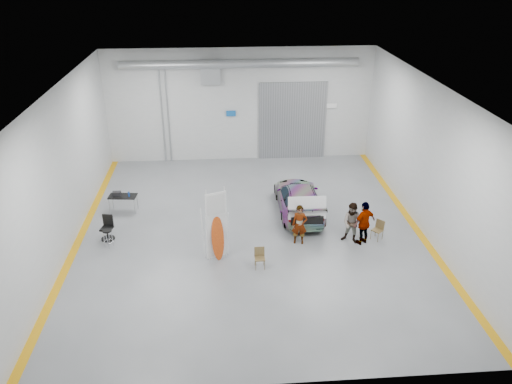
{
  "coord_description": "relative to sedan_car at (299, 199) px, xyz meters",
  "views": [
    {
      "loc": [
        -1.11,
        -17.61,
        10.4
      ],
      "look_at": [
        0.27,
        0.61,
        1.5
      ],
      "focal_mm": 35.0,
      "sensor_mm": 36.0,
      "label": 1
    }
  ],
  "objects": [
    {
      "name": "folding_chair_far",
      "position": [
        2.75,
        -2.5,
        -0.4
      ],
      "size": [
        0.52,
        0.61,
        0.8
      ],
      "rotation": [
        0.0,
        0.0,
        -0.86
      ],
      "color": "brown",
      "rests_on": "ground"
    },
    {
      "name": "office_chair",
      "position": [
        -7.92,
        -1.65,
        -0.21
      ],
      "size": [
        0.53,
        0.55,
        1.0
      ],
      "rotation": [
        0.0,
        0.0,
        -0.22
      ],
      "color": "black",
      "rests_on": "ground"
    },
    {
      "name": "person_c",
      "position": [
        2.11,
        -2.75,
        0.25
      ],
      "size": [
        1.12,
        0.88,
        1.8
      ],
      "primitive_type": "imported",
      "rotation": [
        0.0,
        0.0,
        3.64
      ],
      "color": "brown",
      "rests_on": "ground"
    },
    {
      "name": "sedan_car",
      "position": [
        0.0,
        0.0,
        0.0
      ],
      "size": [
        1.83,
        4.48,
        1.3
      ],
      "primitive_type": "imported",
      "rotation": [
        0.0,
        0.0,
        3.14
      ],
      "color": "white",
      "rests_on": "ground"
    },
    {
      "name": "person_b",
      "position": [
        1.68,
        -2.64,
        0.2
      ],
      "size": [
        1.04,
        0.97,
        1.69
      ],
      "primitive_type": "imported",
      "rotation": [
        0.0,
        0.0,
        -0.54
      ],
      "color": "slate",
      "rests_on": "ground"
    },
    {
      "name": "person_a",
      "position": [
        -0.37,
        -2.54,
        0.16
      ],
      "size": [
        0.65,
        0.49,
        1.62
      ],
      "primitive_type": "imported",
      "rotation": [
        0.0,
        0.0,
        -0.19
      ],
      "color": "#8A6A4B",
      "rests_on": "ground"
    },
    {
      "name": "shop_stool",
      "position": [
        -7.77,
        -2.27,
        -0.28
      ],
      "size": [
        0.38,
        0.38,
        0.75
      ],
      "rotation": [
        0.0,
        0.0,
        -0.22
      ],
      "color": "black",
      "rests_on": "ground"
    },
    {
      "name": "ground",
      "position": [
        -2.22,
        -1.54,
        -0.65
      ],
      "size": [
        16.0,
        16.0,
        0.0
      ],
      "primitive_type": "plane",
      "color": "slate",
      "rests_on": "ground"
    },
    {
      "name": "surfboard_display",
      "position": [
        -3.63,
        -3.46,
        0.53
      ],
      "size": [
        0.78,
        0.43,
        2.91
      ],
      "rotation": [
        0.0,
        0.0,
        0.36
      ],
      "color": "white",
      "rests_on": "ground"
    },
    {
      "name": "folding_chair_near",
      "position": [
        -2.05,
        -4.13,
        -0.41
      ],
      "size": [
        0.37,
        0.39,
        0.77
      ],
      "rotation": [
        0.0,
        0.0,
        0.01
      ],
      "color": "brown",
      "rests_on": "ground"
    },
    {
      "name": "trunk_lid",
      "position": [
        0.0,
        -1.99,
        0.67
      ],
      "size": [
        1.52,
        0.92,
        0.04
      ],
      "primitive_type": "cube",
      "color": "silver",
      "rests_on": "sedan_car"
    },
    {
      "name": "room_shell",
      "position": [
        -1.98,
        0.68,
        3.43
      ],
      "size": [
        14.02,
        16.18,
        6.01
      ],
      "color": "#B2B4B6",
      "rests_on": "ground"
    },
    {
      "name": "work_table",
      "position": [
        -7.72,
        0.66,
        0.11
      ],
      "size": [
        1.26,
        0.72,
        0.98
      ],
      "rotation": [
        0.0,
        0.0,
        -0.11
      ],
      "color": "gray",
      "rests_on": "ground"
    }
  ]
}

